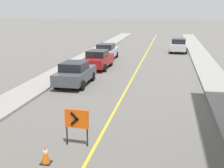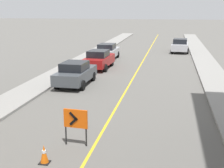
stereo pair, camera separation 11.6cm
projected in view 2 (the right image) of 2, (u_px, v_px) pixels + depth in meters
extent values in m
cube|color=gold|center=(140.00, 67.00, 27.61)|extent=(0.12, 68.92, 0.01)
cube|color=gray|center=(76.00, 64.00, 28.67)|extent=(2.12, 68.92, 0.15)
cube|color=gray|center=(209.00, 68.00, 26.51)|extent=(2.12, 68.92, 0.15)
cube|color=black|center=(45.00, 163.00, 10.48)|extent=(0.34, 0.34, 0.03)
cone|color=orange|center=(44.00, 154.00, 10.40)|extent=(0.28, 0.28, 0.63)
cylinder|color=white|center=(44.00, 152.00, 10.39)|extent=(0.14, 0.14, 0.10)
cube|color=#EF560C|center=(76.00, 119.00, 11.59)|extent=(0.94, 0.14, 0.71)
cube|color=black|center=(73.00, 116.00, 11.53)|extent=(0.34, 0.05, 0.34)
cube|color=black|center=(73.00, 121.00, 11.58)|extent=(0.34, 0.05, 0.34)
cylinder|color=black|center=(66.00, 136.00, 11.83)|extent=(0.06, 0.06, 0.71)
cylinder|color=black|center=(86.00, 137.00, 11.68)|extent=(0.06, 0.06, 0.71)
cube|color=#474C51|center=(76.00, 75.00, 20.97)|extent=(1.92, 4.35, 0.72)
cube|color=black|center=(75.00, 66.00, 20.61)|extent=(1.58, 1.98, 0.55)
cylinder|color=black|center=(70.00, 75.00, 22.48)|extent=(0.24, 0.65, 0.64)
cylinder|color=black|center=(93.00, 76.00, 22.17)|extent=(0.24, 0.65, 0.64)
cylinder|color=black|center=(57.00, 84.00, 19.94)|extent=(0.24, 0.65, 0.64)
cylinder|color=black|center=(83.00, 85.00, 19.62)|extent=(0.24, 0.65, 0.64)
cube|color=maroon|center=(99.00, 61.00, 26.58)|extent=(2.01, 4.38, 0.72)
cube|color=black|center=(98.00, 54.00, 26.23)|extent=(1.62, 2.01, 0.55)
cylinder|color=black|center=(93.00, 62.00, 28.10)|extent=(0.25, 0.65, 0.64)
cylinder|color=black|center=(112.00, 62.00, 27.79)|extent=(0.25, 0.65, 0.64)
cylinder|color=black|center=(85.00, 67.00, 25.56)|extent=(0.25, 0.65, 0.64)
cylinder|color=black|center=(105.00, 68.00, 25.24)|extent=(0.25, 0.65, 0.64)
cube|color=#B7B7BC|center=(107.00, 53.00, 31.31)|extent=(1.85, 4.32, 0.72)
cube|color=black|center=(107.00, 47.00, 30.95)|extent=(1.55, 1.95, 0.55)
cylinder|color=black|center=(102.00, 54.00, 32.82)|extent=(0.23, 0.64, 0.64)
cylinder|color=black|center=(118.00, 54.00, 32.51)|extent=(0.23, 0.64, 0.64)
cylinder|color=black|center=(96.00, 58.00, 30.28)|extent=(0.23, 0.64, 0.64)
cylinder|color=black|center=(113.00, 58.00, 29.97)|extent=(0.23, 0.64, 0.64)
cube|color=#B7B7BC|center=(180.00, 46.00, 36.34)|extent=(2.04, 4.39, 0.72)
cube|color=black|center=(180.00, 41.00, 35.98)|extent=(1.64, 2.02, 0.55)
cylinder|color=black|center=(172.00, 48.00, 37.85)|extent=(0.26, 0.65, 0.64)
cylinder|color=black|center=(187.00, 48.00, 37.54)|extent=(0.26, 0.65, 0.64)
cylinder|color=black|center=(172.00, 51.00, 35.31)|extent=(0.26, 0.65, 0.64)
cylinder|color=black|center=(188.00, 51.00, 35.00)|extent=(0.26, 0.65, 0.64)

